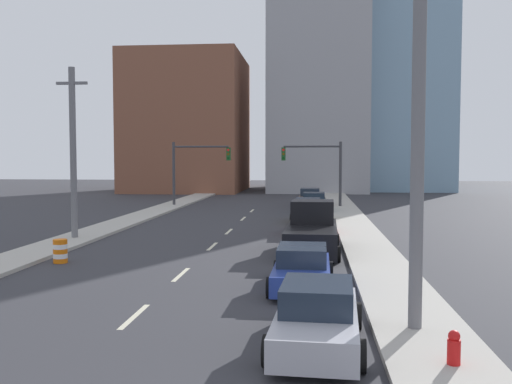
{
  "coord_description": "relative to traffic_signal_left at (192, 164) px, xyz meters",
  "views": [
    {
      "loc": [
        4.65,
        -5.74,
        4.22
      ],
      "look_at": [
        1.44,
        27.43,
        2.2
      ],
      "focal_mm": 40.0,
      "sensor_mm": 36.0,
      "label": 1
    }
  ],
  "objects": [
    {
      "name": "lane_stripe_at_14m",
      "position": [
        5.55,
        -28.17,
        -3.67
      ],
      "size": [
        0.16,
        2.4,
        0.01
      ],
      "primitive_type": "cube",
      "color": "beige",
      "rests_on": "ground"
    },
    {
      "name": "lane_stripe_at_26m",
      "position": [
        5.55,
        -16.13,
        -3.67
      ],
      "size": [
        0.16,
        2.4,
        0.01
      ],
      "primitive_type": "cube",
      "color": "beige",
      "rests_on": "ground"
    },
    {
      "name": "sidewalk_right",
      "position": [
        12.86,
        5.21,
        -3.6
      ],
      "size": [
        2.33,
        95.22,
        0.15
      ],
      "color": "#ADA89E",
      "rests_on": "ground"
    },
    {
      "name": "utility_pole_left_mid",
      "position": [
        -1.8,
        -20.26,
        0.83
      ],
      "size": [
        1.6,
        0.32,
        8.76
      ],
      "color": "slate",
      "rests_on": "ground"
    },
    {
      "name": "sedan_yellow",
      "position": [
        9.99,
        -10.64,
        -2.97
      ],
      "size": [
        2.23,
        4.67,
        1.55
      ],
      "rotation": [
        0.0,
        0.0,
        -0.05
      ],
      "color": "gold",
      "rests_on": "ground"
    },
    {
      "name": "traffic_signal_left",
      "position": [
        0.0,
        0.0,
        0.0
      ],
      "size": [
        5.06,
        0.35,
        5.55
      ],
      "color": "#38383D",
      "rests_on": "ground"
    },
    {
      "name": "traffic_signal_right",
      "position": [
        11.09,
        0.0,
        0.0
      ],
      "size": [
        5.06,
        0.35,
        5.55
      ],
      "color": "#38383D",
      "rests_on": "ground"
    },
    {
      "name": "sedan_blue",
      "position": [
        9.93,
        -29.89,
        -3.04
      ],
      "size": [
        2.1,
        4.56,
        1.37
      ],
      "rotation": [
        0.0,
        0.0,
        -0.02
      ],
      "color": "navy",
      "rests_on": "ground"
    },
    {
      "name": "traffic_barrel",
      "position": [
        0.22,
        -26.38,
        -3.2
      ],
      "size": [
        0.56,
        0.56,
        0.95
      ],
      "color": "orange",
      "rests_on": "ground"
    },
    {
      "name": "sedan_silver",
      "position": [
        10.36,
        -35.57,
        -3.01
      ],
      "size": [
        2.23,
        4.68,
        1.45
      ],
      "rotation": [
        0.0,
        0.0,
        -0.05
      ],
      "color": "#B2B2BC",
      "rests_on": "ground"
    },
    {
      "name": "lane_stripe_at_9m",
      "position": [
        5.55,
        -33.61,
        -3.67
      ],
      "size": [
        0.16,
        2.4,
        0.01
      ],
      "primitive_type": "cube",
      "color": "beige",
      "rests_on": "ground"
    },
    {
      "name": "sedan_brown",
      "position": [
        10.13,
        1.48,
        -2.98
      ],
      "size": [
        2.2,
        4.39,
        1.54
      ],
      "rotation": [
        0.0,
        0.0,
        -0.02
      ],
      "color": "brown",
      "rests_on": "ground"
    },
    {
      "name": "building_brick_left",
      "position": [
        -5.39,
        23.64,
        4.79
      ],
      "size": [
        14.0,
        16.0,
        16.93
      ],
      "color": "brown",
      "rests_on": "ground"
    },
    {
      "name": "fire_hydrant",
      "position": [
        13.02,
        -36.84,
        -3.26
      ],
      "size": [
        0.26,
        0.26,
        0.84
      ],
      "color": "red",
      "rests_on": "ground"
    },
    {
      "name": "sedan_teal",
      "position": [
        10.45,
        -4.04,
        -2.98
      ],
      "size": [
        2.23,
        4.47,
        1.52
      ],
      "rotation": [
        0.0,
        0.0,
        -0.03
      ],
      "color": "#196B75",
      "rests_on": "ground"
    },
    {
      "name": "sidewalk_left",
      "position": [
        -1.75,
        5.21,
        -3.6
      ],
      "size": [
        2.33,
        95.22,
        0.15
      ],
      "color": "#ADA89E",
      "rests_on": "ground"
    },
    {
      "name": "building_office_center",
      "position": [
        10.94,
        27.64,
        9.97
      ],
      "size": [
        12.0,
        20.0,
        27.28
      ],
      "color": "#99999E",
      "rests_on": "ground"
    },
    {
      "name": "lane_stripe_at_39m",
      "position": [
        5.55,
        -3.39,
        -3.67
      ],
      "size": [
        0.16,
        2.4,
        0.01
      ],
      "primitive_type": "cube",
      "color": "beige",
      "rests_on": "ground"
    },
    {
      "name": "utility_pole_right_near",
      "position": [
        12.69,
        -34.43,
        1.24
      ],
      "size": [
        1.6,
        0.32,
        9.58
      ],
      "color": "slate",
      "rests_on": "ground"
    },
    {
      "name": "sedan_red",
      "position": [
        10.12,
        -16.53,
        -3.03
      ],
      "size": [
        2.25,
        4.38,
        1.4
      ],
      "rotation": [
        0.0,
        0.0,
        0.04
      ],
      "color": "red",
      "rests_on": "ground"
    },
    {
      "name": "pickup_truck_black",
      "position": [
        10.26,
        -23.07,
        -2.76
      ],
      "size": [
        2.56,
        6.06,
        2.28
      ],
      "rotation": [
        0.0,
        0.0,
        -0.03
      ],
      "color": "black",
      "rests_on": "ground"
    },
    {
      "name": "building_glass_right",
      "position": [
        21.24,
        31.64,
        15.0
      ],
      "size": [
        13.0,
        20.0,
        37.33
      ],
      "color": "#7A9EB7",
      "rests_on": "ground"
    },
    {
      "name": "lane_stripe_at_21m",
      "position": [
        5.55,
        -21.6,
        -3.67
      ],
      "size": [
        0.16,
        2.4,
        0.01
      ],
      "primitive_type": "cube",
      "color": "beige",
      "rests_on": "ground"
    },
    {
      "name": "lane_stripe_at_33m",
      "position": [
        5.55,
        -9.24,
        -3.67
      ],
      "size": [
        0.16,
        2.4,
        0.01
      ],
      "primitive_type": "cube",
      "color": "beige",
      "rests_on": "ground"
    }
  ]
}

